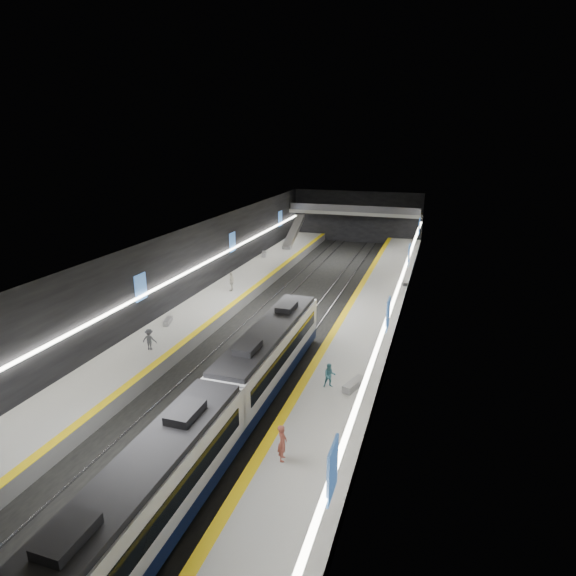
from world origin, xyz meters
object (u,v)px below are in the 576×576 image
(escalator, at_px, (294,232))
(bench_left_near, at_px, (168,321))
(bench_right_far, at_px, (403,283))
(passenger_right_a, at_px, (282,443))
(train, at_px, (222,408))
(bench_right_near, at_px, (354,385))
(passenger_left_b, at_px, (149,340))
(passenger_right_b, at_px, (330,376))
(passenger_left_a, at_px, (232,282))
(bench_left_far, at_px, (264,254))

(escalator, relative_size, bench_left_near, 4.86)
(bench_right_far, xyz_separation_m, passenger_right_a, (-3.01, -31.60, 0.76))
(train, relative_size, bench_left_near, 18.20)
(bench_right_near, bearing_deg, passenger_left_b, -164.04)
(train, xyz_separation_m, passenger_right_b, (4.54, 6.09, -0.40))
(passenger_right_b, relative_size, passenger_left_a, 0.83)
(passenger_left_b, bearing_deg, passenger_left_a, -100.32)
(passenger_left_a, distance_m, passenger_left_b, 14.85)
(bench_right_far, height_order, passenger_right_b, passenger_right_b)
(bench_right_near, height_order, passenger_right_b, passenger_right_b)
(escalator, height_order, passenger_left_b, escalator)
(train, relative_size, passenger_right_a, 15.59)
(bench_right_far, relative_size, passenger_right_b, 1.02)
(passenger_right_a, xyz_separation_m, passenger_right_b, (0.54, 7.72, -0.16))
(bench_right_far, relative_size, passenger_left_a, 0.84)
(bench_left_far, xyz_separation_m, passenger_right_b, (16.22, -31.12, 0.56))
(bench_right_near, bearing_deg, bench_left_near, -179.70)
(passenger_right_a, distance_m, passenger_left_a, 27.43)
(train, distance_m, escalator, 46.15)
(bench_right_near, xyz_separation_m, passenger_right_b, (-1.52, -0.36, 0.55))
(train, distance_m, bench_right_far, 30.80)
(bench_right_near, distance_m, passenger_left_a, 22.20)
(escalator, height_order, passenger_right_b, escalator)
(train, distance_m, bench_right_near, 8.90)
(escalator, bearing_deg, passenger_left_a, -88.84)
(bench_right_near, height_order, bench_right_far, bench_right_near)
(train, height_order, bench_left_far, train)
(bench_left_far, distance_m, passenger_left_a, 15.15)
(passenger_right_a, bearing_deg, bench_left_far, 8.59)
(bench_left_near, bearing_deg, bench_right_near, -36.95)
(bench_right_far, xyz_separation_m, passenger_left_a, (-16.54, -7.74, 0.77))
(bench_right_far, distance_m, passenger_right_a, 31.75)
(train, height_order, passenger_left_b, train)
(bench_left_near, relative_size, passenger_left_b, 1.00)
(bench_right_near, relative_size, passenger_left_a, 1.04)
(bench_right_far, bearing_deg, bench_left_far, 138.22)
(passenger_right_a, bearing_deg, bench_right_far, -18.82)
(escalator, distance_m, bench_right_far, 22.79)
(bench_left_near, relative_size, passenger_left_a, 0.85)
(bench_right_near, height_order, passenger_left_a, passenger_left_a)
(bench_left_near, distance_m, bench_right_far, 25.19)
(bench_left_near, bearing_deg, passenger_left_b, -90.55)
(train, xyz_separation_m, passenger_right_a, (3.99, -1.63, -0.24))
(bench_left_near, height_order, passenger_left_b, passenger_left_b)
(bench_right_near, xyz_separation_m, passenger_right_a, (-2.06, -8.08, 0.71))
(escalator, relative_size, bench_left_far, 4.10)
(passenger_left_b, bearing_deg, bench_left_near, -83.33)
(train, distance_m, passenger_left_a, 24.19)
(train, bearing_deg, passenger_right_b, 53.32)
(escalator, height_order, bench_right_far, escalator)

